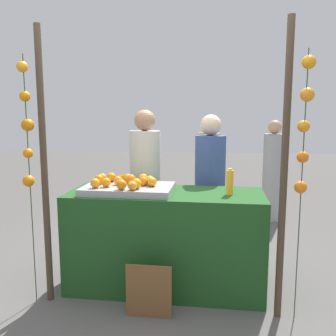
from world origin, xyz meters
name	(u,v)px	position (x,y,z in m)	size (l,w,h in m)	color
ground_plane	(166,285)	(0.00, 0.00, 0.00)	(24.00, 24.00, 0.00)	#565451
stall_counter	(166,240)	(0.00, 0.00, 0.45)	(1.78, 0.70, 0.91)	#1E4C1E
orange_tray	(128,189)	(-0.34, -0.04, 0.94)	(0.80, 0.52, 0.06)	#9EA0A5
orange_0	(95,183)	(-0.60, -0.19, 1.01)	(0.09, 0.09, 0.09)	orange
orange_1	(118,180)	(-0.44, -0.02, 1.01)	(0.08, 0.08, 0.08)	orange
orange_2	(152,182)	(-0.12, -0.05, 1.01)	(0.08, 0.08, 0.08)	orange
orange_3	(143,178)	(-0.23, 0.12, 1.01)	(0.08, 0.08, 0.08)	orange
orange_4	(111,177)	(-0.55, 0.13, 1.01)	(0.09, 0.09, 0.09)	orange
orange_5	(128,178)	(-0.38, 0.12, 1.01)	(0.08, 0.08, 0.08)	orange
orange_6	(143,181)	(-0.20, -0.04, 1.01)	(0.08, 0.08, 0.08)	orange
orange_7	(132,186)	(-0.25, -0.24, 1.01)	(0.08, 0.08, 0.08)	orange
orange_8	(121,178)	(-0.45, 0.13, 1.00)	(0.07, 0.07, 0.07)	orange
orange_9	(102,177)	(-0.64, 0.13, 1.01)	(0.08, 0.08, 0.08)	orange
orange_10	(99,179)	(-0.62, -0.02, 1.01)	(0.09, 0.09, 0.09)	orange
orange_11	(131,179)	(-0.33, 0.03, 1.01)	(0.09, 0.09, 0.09)	orange
orange_12	(121,185)	(-0.35, -0.23, 1.01)	(0.09, 0.09, 0.09)	orange
orange_13	(106,182)	(-0.52, -0.13, 1.01)	(0.08, 0.08, 0.08)	orange
orange_14	(136,184)	(-0.23, -0.17, 1.01)	(0.09, 0.09, 0.09)	orange
orange_15	(150,180)	(-0.15, 0.03, 1.01)	(0.08, 0.08, 0.08)	orange
juice_bottle	(230,182)	(0.57, -0.03, 1.02)	(0.06, 0.06, 0.23)	#FCAB25
chalkboard_sign	(149,292)	(-0.06, -0.55, 0.21)	(0.37, 0.03, 0.45)	brown
vendor_left	(145,191)	(-0.31, 0.62, 0.77)	(0.33, 0.33, 1.66)	beige
vendor_right	(210,196)	(0.39, 0.60, 0.75)	(0.32, 0.32, 1.61)	#384C8C
crowd_person_0	(208,178)	(0.34, 1.83, 0.73)	(0.31, 0.31, 1.56)	tan
crowd_person_1	(273,174)	(1.29, 2.39, 0.71)	(0.30, 0.30, 1.52)	#99999E
canopy_post_left	(44,169)	(-0.97, -0.39, 1.16)	(0.06, 0.06, 2.32)	#473828
canopy_post_right	(284,174)	(0.97, -0.39, 1.16)	(0.06, 0.06, 2.32)	#473828
garland_strand_left	(27,129)	(-1.08, -0.44, 1.49)	(0.12, 0.11, 2.08)	#2D4C23
garland_strand_right	(305,123)	(1.10, -0.41, 1.55)	(0.11, 0.11, 2.08)	#2D4C23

